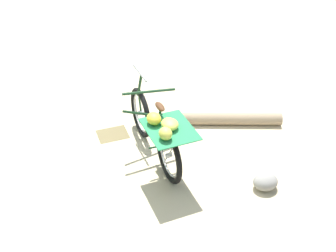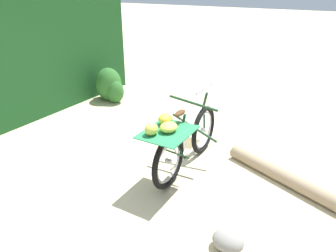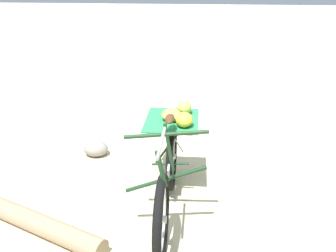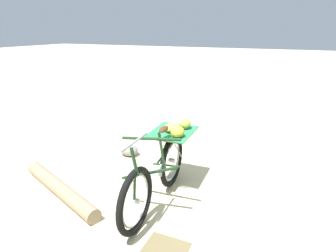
# 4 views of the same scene
# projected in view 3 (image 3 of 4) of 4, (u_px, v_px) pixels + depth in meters

# --- Properties ---
(ground_plane) EXTENTS (60.00, 60.00, 0.00)m
(ground_plane) POSITION_uv_depth(u_px,v_px,m) (194.00, 203.00, 3.53)
(ground_plane) COLOR beige
(bicycle) EXTENTS (0.71, 1.78, 1.03)m
(bicycle) POSITION_uv_depth(u_px,v_px,m) (169.00, 167.00, 3.25)
(bicycle) COLOR black
(bicycle) RESTS_ON ground_plane
(fallen_log) EXTENTS (1.66, 0.78, 0.18)m
(fallen_log) POSITION_uv_depth(u_px,v_px,m) (27.00, 219.00, 3.14)
(fallen_log) COLOR #9E8466
(fallen_log) RESTS_ON ground_plane
(path_stone) EXTENTS (0.32, 0.26, 0.20)m
(path_stone) POSITION_uv_depth(u_px,v_px,m) (96.00, 148.00, 4.44)
(path_stone) COLOR gray
(path_stone) RESTS_ON ground_plane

